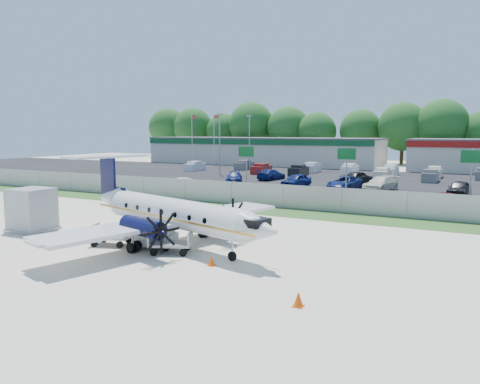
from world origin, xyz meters
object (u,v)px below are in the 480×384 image
at_px(pushback_tug, 158,237).
at_px(baggage_cart_far, 111,236).
at_px(baggage_cart_near, 171,243).
at_px(aircraft, 171,212).
at_px(service_container, 32,211).

height_order(pushback_tug, baggage_cart_far, pushback_tug).
height_order(baggage_cart_near, baggage_cart_far, baggage_cart_near).
bearing_deg(pushback_tug, baggage_cart_far, -164.51).
xyz_separation_m(aircraft, baggage_cart_far, (-2.99, -1.68, -1.35)).
relative_size(pushback_tug, baggage_cart_far, 1.01).
relative_size(aircraft, service_container, 5.73).
bearing_deg(baggage_cart_far, pushback_tug, 15.49).
distance_m(pushback_tug, baggage_cart_near, 1.52).
relative_size(aircraft, pushback_tug, 6.29).
distance_m(baggage_cart_near, service_container, 11.49).
bearing_deg(baggage_cart_far, aircraft, 29.31).
distance_m(aircraft, baggage_cart_near, 2.34).
bearing_deg(pushback_tug, aircraft, 73.06).
distance_m(baggage_cart_near, baggage_cart_far, 4.08).
bearing_deg(service_container, pushback_tug, 0.65).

